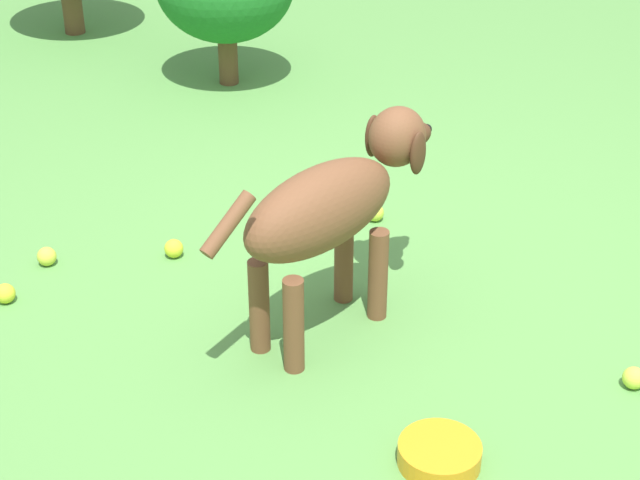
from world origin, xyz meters
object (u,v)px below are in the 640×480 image
(tennis_ball_0, at_px, (634,378))
(tennis_ball_3, at_px, (47,256))
(tennis_ball_2, at_px, (375,213))
(tennis_ball_4, at_px, (174,248))
(tennis_ball_1, at_px, (5,293))
(dog, at_px, (333,205))
(water_bowl, at_px, (439,454))

(tennis_ball_0, bearing_deg, tennis_ball_3, -13.46)
(tennis_ball_0, xyz_separation_m, tennis_ball_3, (1.90, -0.45, 0.00))
(tennis_ball_2, bearing_deg, tennis_ball_4, 26.35)
(tennis_ball_1, xyz_separation_m, tennis_ball_2, (-1.15, -0.67, 0.00))
(tennis_ball_0, relative_size, tennis_ball_2, 1.00)
(dog, height_order, tennis_ball_3, dog)
(tennis_ball_2, height_order, water_bowl, tennis_ball_2)
(dog, xyz_separation_m, water_bowl, (-0.34, 0.59, -0.40))
(dog, relative_size, tennis_ball_1, 12.00)
(tennis_ball_1, height_order, tennis_ball_3, same)
(tennis_ball_0, height_order, tennis_ball_2, same)
(tennis_ball_2, relative_size, tennis_ball_3, 1.00)
(tennis_ball_0, bearing_deg, tennis_ball_1, -6.34)
(tennis_ball_3, height_order, tennis_ball_4, same)
(tennis_ball_1, height_order, tennis_ball_4, same)
(tennis_ball_4, relative_size, water_bowl, 0.30)
(tennis_ball_4, bearing_deg, dog, 149.81)
(dog, bearing_deg, tennis_ball_3, 113.37)
(tennis_ball_1, distance_m, tennis_ball_3, 0.24)
(dog, xyz_separation_m, tennis_ball_3, (1.01, -0.24, -0.39))
(tennis_ball_3, bearing_deg, tennis_ball_4, -166.50)
(tennis_ball_4, bearing_deg, tennis_ball_1, 35.38)
(tennis_ball_0, bearing_deg, tennis_ball_2, -47.86)
(tennis_ball_3, bearing_deg, tennis_ball_2, -158.32)
(tennis_ball_0, relative_size, tennis_ball_3, 1.00)
(tennis_ball_4, bearing_deg, water_bowl, 134.82)
(tennis_ball_0, relative_size, tennis_ball_1, 1.00)
(tennis_ball_3, relative_size, water_bowl, 0.30)
(dog, distance_m, water_bowl, 0.79)
(dog, bearing_deg, tennis_ball_0, -66.63)
(dog, height_order, tennis_ball_2, dog)
(tennis_ball_2, bearing_deg, tennis_ball_1, 30.29)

